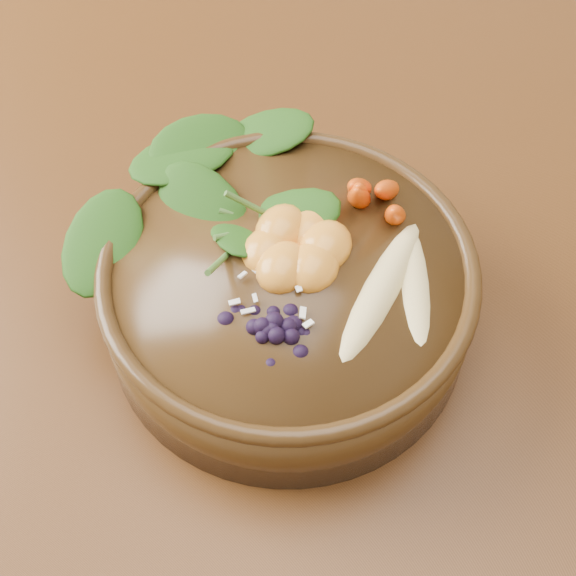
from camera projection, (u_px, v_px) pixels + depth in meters
name	position (u px, v px, depth m)	size (l,w,h in m)	color
ground	(339.00, 494.00, 1.30)	(4.00, 4.00, 0.00)	#381E0F
dining_table	(374.00, 239.00, 0.76)	(1.60, 0.90, 0.75)	#331C0C
stoneware_bowl	(288.00, 296.00, 0.57)	(0.26, 0.26, 0.07)	#3D2812
kale_heap	(253.00, 179.00, 0.56)	(0.17, 0.15, 0.04)	#214F12
carrot_cluster	(381.00, 170.00, 0.54)	(0.05, 0.05, 0.07)	#F1480C
banana_halves	(400.00, 275.00, 0.52)	(0.08, 0.15, 0.03)	#E0CC84
mandarin_cluster	(297.00, 236.00, 0.54)	(0.08, 0.08, 0.03)	orange
blueberry_pile	(269.00, 317.00, 0.50)	(0.12, 0.09, 0.04)	black
coconut_flakes	(284.00, 285.00, 0.53)	(0.08, 0.06, 0.01)	white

